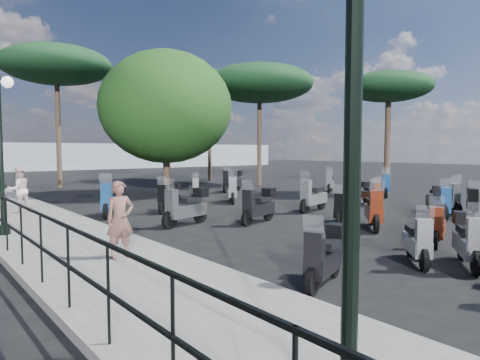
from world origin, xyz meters
TOP-DOWN VIEW (x-y plane):
  - ground at (0.00, 0.00)m, footprint 120.00×120.00m
  - sidewalk at (-6.50, 3.00)m, footprint 3.00×30.00m
  - railing at (-7.80, 2.80)m, footprint 0.04×26.04m
  - lamp_post_0 at (-7.17, -5.99)m, footprint 0.49×1.20m
  - lamp_post_1 at (-7.53, 4.08)m, footprint 0.52×1.12m
  - woman at (-6.20, 0.10)m, footprint 0.55×0.37m
  - pedestrian_far at (-6.43, 7.79)m, footprint 0.87×0.74m
  - scooter_1 at (-1.68, -3.47)m, footprint 1.21×1.10m
  - scooter_2 at (-4.08, -3.18)m, footprint 1.49×0.79m
  - scooter_3 at (-2.94, 3.02)m, footprint 1.77×0.73m
  - scooter_4 at (-1.94, 5.82)m, footprint 1.39×1.15m
  - scooter_5 at (-4.00, 6.06)m, footprint 1.21×1.58m
  - scooter_7 at (-1.09, -4.16)m, footprint 1.42×1.08m
  - scooter_8 at (0.99, 0.40)m, footprint 1.43×0.81m
  - scooter_9 at (-1.01, 2.00)m, footprint 1.67×0.77m
  - scooter_10 at (1.25, 9.16)m, footprint 0.79×1.40m
  - scooter_12 at (0.34, -2.85)m, footprint 1.43×0.80m
  - scooter_13 at (0.90, -0.75)m, footprint 1.47×1.27m
  - scooter_14 at (2.14, 2.63)m, footprint 1.84×0.78m
  - scooter_15 at (1.48, 6.57)m, footprint 1.11×1.54m
  - scooter_18 at (5.43, -1.48)m, footprint 1.46×0.86m
  - scooter_19 at (4.31, -0.99)m, footprint 1.43×1.17m
  - scooter_20 at (5.36, 2.38)m, footprint 0.95×1.35m
  - scooter_21 at (4.33, 10.23)m, footprint 1.74×1.01m
  - scooter_25 at (5.52, -0.50)m, footprint 0.92×1.62m
  - scooter_26 at (8.51, 3.77)m, footprint 1.49×1.19m
  - scooter_27 at (8.35, 6.95)m, footprint 1.45×1.06m
  - broadleaf_tree at (0.89, 11.11)m, footprint 6.48×6.48m
  - pine_0 at (8.29, 18.07)m, footprint 5.70×5.70m
  - pine_1 at (8.38, 12.69)m, footprint 6.76×6.76m
  - pine_2 at (-2.06, 18.73)m, footprint 6.37×6.37m
  - pine_3 at (9.65, 4.43)m, footprint 4.26×4.26m
  - distant_hills at (0.00, 45.00)m, footprint 70.00×8.00m

SIDE VIEW (x-z plane):
  - ground at x=0.00m, z-range 0.00..0.00m
  - sidewalk at x=-6.50m, z-range 0.00..0.15m
  - scooter_10 at x=1.25m, z-range -0.18..1.01m
  - scooter_8 at x=0.99m, z-range -0.19..1.04m
  - scooter_1 at x=-1.68m, z-range -0.19..1.04m
  - scooter_12 at x=0.34m, z-range -0.15..1.06m
  - scooter_20 at x=5.36m, z-range -0.15..1.06m
  - scooter_27 at x=8.35m, z-range -0.21..1.14m
  - scooter_2 at x=-4.08m, z-range -0.15..1.09m
  - scooter_18 at x=5.43m, z-range -0.15..1.09m
  - scooter_25 at x=5.52m, z-range -0.21..1.18m
  - scooter_7 at x=-1.09m, z-range -0.16..1.14m
  - scooter_15 at x=1.48m, z-range -0.22..1.21m
  - scooter_26 at x=8.51m, z-range -0.22..1.21m
  - scooter_4 at x=-1.94m, z-range -0.16..1.15m
  - scooter_13 at x=0.90m, z-range -0.22..1.23m
  - scooter_19 at x=4.31m, z-range -0.17..1.18m
  - scooter_9 at x=-1.01m, z-range -0.17..1.20m
  - scooter_5 at x=-4.00m, z-range -0.23..1.26m
  - scooter_14 at x=2.14m, z-range -0.23..1.27m
  - scooter_3 at x=-2.94m, z-range -0.18..1.25m
  - scooter_21 at x=4.33m, z-range -0.18..1.30m
  - woman at x=-6.20m, z-range 0.15..1.64m
  - railing at x=-7.80m, z-range 0.35..1.45m
  - pedestrian_far at x=-6.43m, z-range 0.15..1.69m
  - distant_hills at x=0.00m, z-range 0.00..3.00m
  - lamp_post_1 at x=-7.53m, z-range 0.43..4.34m
  - lamp_post_0 at x=-7.17m, z-range 0.44..4.59m
  - broadleaf_tree at x=0.89m, z-range 0.78..7.87m
  - pine_3 at x=9.65m, z-range 2.27..8.38m
  - pine_1 at x=8.38m, z-range 2.59..10.16m
  - pine_0 at x=8.29m, z-range 2.96..10.94m
  - pine_2 at x=-2.06m, z-range 3.01..11.30m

